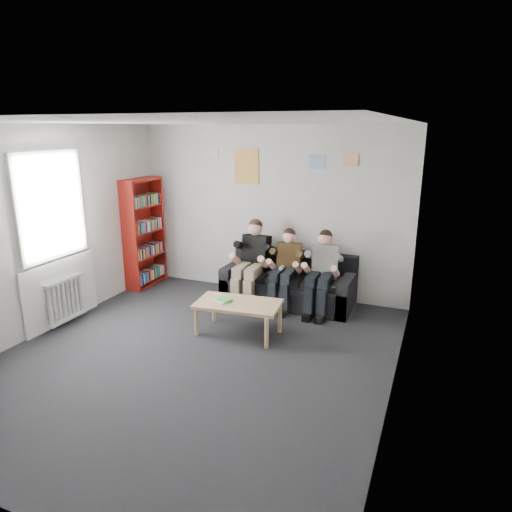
% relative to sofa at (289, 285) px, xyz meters
% --- Properties ---
extents(room_shell, '(5.00, 5.00, 5.00)m').
position_rel_sofa_xyz_m(room_shell, '(-0.47, -2.12, 1.07)').
color(room_shell, black).
rests_on(room_shell, ground).
extents(sofa, '(1.99, 0.82, 0.77)m').
position_rel_sofa_xyz_m(sofa, '(0.00, 0.00, 0.00)').
color(sofa, black).
rests_on(sofa, ground).
extents(bookshelf, '(0.28, 0.83, 1.84)m').
position_rel_sofa_xyz_m(bookshelf, '(-2.55, -0.12, 0.64)').
color(bookshelf, maroon).
rests_on(bookshelf, ground).
extents(coffee_table, '(1.10, 0.60, 0.44)m').
position_rel_sofa_xyz_m(coffee_table, '(-0.26, -1.33, 0.11)').
color(coffee_table, tan).
rests_on(coffee_table, ground).
extents(game_cases, '(0.22, 0.18, 0.03)m').
position_rel_sofa_xyz_m(game_cases, '(-0.47, -1.37, 0.18)').
color(game_cases, silver).
rests_on(game_cases, coffee_table).
extents(person_left, '(0.41, 0.88, 1.29)m').
position_rel_sofa_xyz_m(person_left, '(-0.56, -0.19, 0.36)').
color(person_left, black).
rests_on(person_left, sofa).
extents(person_middle, '(0.36, 0.77, 1.19)m').
position_rel_sofa_xyz_m(person_middle, '(-0.00, -0.19, 0.32)').
color(person_middle, '#463217').
rests_on(person_middle, sofa).
extents(person_right, '(0.37, 0.80, 1.22)m').
position_rel_sofa_xyz_m(person_right, '(0.56, -0.19, 0.33)').
color(person_right, white).
rests_on(person_right, sofa).
extents(radiator, '(0.10, 0.64, 0.60)m').
position_rel_sofa_xyz_m(radiator, '(-2.62, -1.92, 0.07)').
color(radiator, white).
rests_on(radiator, ground).
extents(window, '(0.05, 1.30, 2.36)m').
position_rel_sofa_xyz_m(window, '(-2.69, -1.92, 0.75)').
color(window, white).
rests_on(window, room_shell).
extents(poster_large, '(0.42, 0.01, 0.55)m').
position_rel_sofa_xyz_m(poster_large, '(-0.87, 0.37, 1.77)').
color(poster_large, '#DABD4D').
rests_on(poster_large, room_shell).
extents(poster_blue, '(0.25, 0.01, 0.20)m').
position_rel_sofa_xyz_m(poster_blue, '(0.28, 0.37, 1.87)').
color(poster_blue, '#3F8ED6').
rests_on(poster_blue, room_shell).
extents(poster_pink, '(0.22, 0.01, 0.18)m').
position_rel_sofa_xyz_m(poster_pink, '(0.78, 0.37, 1.92)').
color(poster_pink, '#CB3F84').
rests_on(poster_pink, room_shell).
extents(poster_sign, '(0.20, 0.01, 0.14)m').
position_rel_sofa_xyz_m(poster_sign, '(-1.47, 0.37, 1.97)').
color(poster_sign, white).
rests_on(poster_sign, room_shell).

